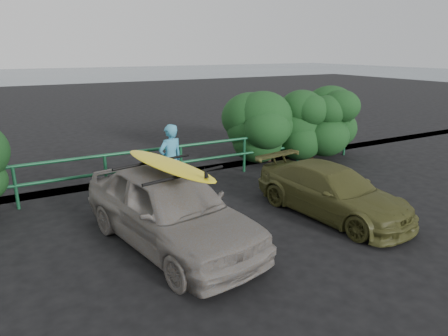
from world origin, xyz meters
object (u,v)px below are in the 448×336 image
(surfboard, at_px, (168,165))
(guardrail, at_px, (145,169))
(sedan, at_px, (170,208))
(man, at_px, (171,160))
(olive_vehicle, at_px, (332,191))

(surfboard, bearing_deg, guardrail, 68.77)
(sedan, xyz_separation_m, man, (1.00, 2.47, 0.17))
(sedan, bearing_deg, surfboard, 0.00)
(olive_vehicle, bearing_deg, sedan, 166.13)
(guardrail, distance_m, man, 0.95)
(guardrail, height_order, surfboard, surfboard)
(sedan, distance_m, surfboard, 0.81)
(guardrail, distance_m, sedan, 3.30)
(guardrail, relative_size, surfboard, 5.24)
(sedan, xyz_separation_m, surfboard, (0.00, 0.00, 0.81))
(olive_vehicle, bearing_deg, man, 124.46)
(olive_vehicle, bearing_deg, surfboard, 166.13)
(sedan, relative_size, surfboard, 1.58)
(guardrail, xyz_separation_m, olive_vehicle, (3.00, -3.62, 0.01))
(guardrail, relative_size, sedan, 3.31)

